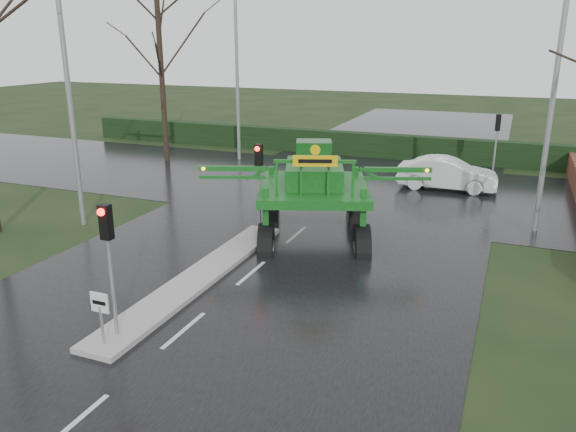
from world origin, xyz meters
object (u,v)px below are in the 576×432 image
at_px(traffic_signal_near, 108,243).
at_px(street_light_left_near, 73,73).
at_px(keep_left_sign, 100,310).
at_px(white_sedan, 446,189).
at_px(crop_sprayer, 266,187).
at_px(street_light_right, 547,74).
at_px(street_light_left_far, 241,61).
at_px(traffic_signal_mid, 259,169).
at_px(traffic_signal_far, 497,132).

relative_size(traffic_signal_near, street_light_left_near, 0.35).
distance_m(keep_left_sign, street_light_left_near, 11.32).
bearing_deg(white_sedan, crop_sprayer, 154.22).
bearing_deg(traffic_signal_near, street_light_right, 53.87).
relative_size(street_light_left_far, white_sedan, 2.08).
relative_size(traffic_signal_mid, traffic_signal_far, 1.00).
xyz_separation_m(traffic_signal_near, crop_sprayer, (0.77, 7.41, -0.33)).
height_order(traffic_signal_far, crop_sprayer, crop_sprayer).
height_order(street_light_left_near, crop_sprayer, street_light_left_near).
distance_m(traffic_signal_far, street_light_right, 8.86).
xyz_separation_m(traffic_signal_mid, crop_sprayer, (0.77, -1.09, -0.33)).
bearing_deg(street_light_right, traffic_signal_far, 101.95).
bearing_deg(street_light_left_near, crop_sprayer, 3.03).
height_order(street_light_right, street_light_left_far, same).
height_order(traffic_signal_far, white_sedan, traffic_signal_far).
distance_m(traffic_signal_far, street_light_left_far, 15.08).
height_order(traffic_signal_mid, street_light_left_far, street_light_left_far).
relative_size(traffic_signal_near, traffic_signal_far, 1.00).
distance_m(traffic_signal_mid, street_light_right, 11.05).
bearing_deg(street_light_right, keep_left_sign, -125.12).
bearing_deg(white_sedan, street_light_left_far, 76.72).
xyz_separation_m(traffic_signal_near, street_light_left_far, (-6.89, 21.01, 3.40)).
xyz_separation_m(traffic_signal_mid, street_light_right, (9.49, 4.51, 3.40)).
bearing_deg(traffic_signal_near, keep_left_sign, -90.00).
distance_m(traffic_signal_far, white_sedan, 4.29).
bearing_deg(keep_left_sign, street_light_left_near, 132.59).
relative_size(keep_left_sign, street_light_left_far, 0.14).
xyz_separation_m(keep_left_sign, street_light_right, (9.49, 13.50, 4.93)).
height_order(traffic_signal_far, street_light_left_near, street_light_left_near).
bearing_deg(white_sedan, traffic_signal_mid, 148.40).
relative_size(traffic_signal_mid, white_sedan, 0.73).
bearing_deg(traffic_signal_near, white_sedan, 72.50).
relative_size(traffic_signal_mid, crop_sprayer, 0.44).
relative_size(traffic_signal_far, crop_sprayer, 0.44).
relative_size(street_light_right, white_sedan, 2.08).
distance_m(traffic_signal_far, crop_sprayer, 15.32).
xyz_separation_m(street_light_right, crop_sprayer, (-8.73, -5.59, -3.73)).
relative_size(traffic_signal_mid, street_light_left_near, 0.35).
relative_size(traffic_signal_near, crop_sprayer, 0.44).
height_order(traffic_signal_far, street_light_left_far, street_light_left_far).
bearing_deg(street_light_right, street_light_left_far, 153.98).
bearing_deg(keep_left_sign, traffic_signal_mid, 90.00).
height_order(street_light_left_near, white_sedan, street_light_left_near).
bearing_deg(white_sedan, traffic_signal_far, -37.63).
relative_size(traffic_signal_near, white_sedan, 0.73).
relative_size(traffic_signal_far, white_sedan, 0.73).
bearing_deg(crop_sprayer, street_light_left_near, 162.98).
bearing_deg(street_light_left_near, traffic_signal_mid, 12.21).
relative_size(traffic_signal_near, street_light_left_far, 0.35).
height_order(traffic_signal_mid, white_sedan, traffic_signal_mid).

